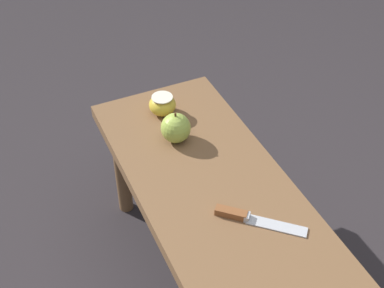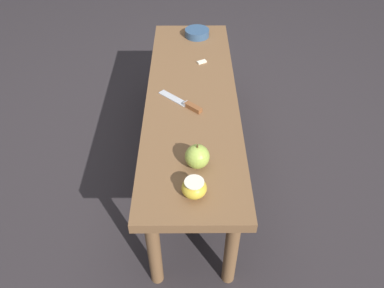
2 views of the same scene
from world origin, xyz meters
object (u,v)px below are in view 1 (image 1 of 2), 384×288
(apple_whole, at_px, (176,128))
(apple_cut, at_px, (162,105))
(knife, at_px, (246,217))
(wooden_bench, at_px, (251,258))

(apple_whole, height_order, apple_cut, apple_whole)
(knife, bearing_deg, apple_whole, 138.34)
(apple_whole, xyz_separation_m, apple_cut, (-0.13, 0.01, -0.01))
(wooden_bench, distance_m, apple_cut, 0.57)
(wooden_bench, xyz_separation_m, apple_whole, (-0.43, -0.02, 0.10))
(wooden_bench, bearing_deg, knife, 163.21)
(wooden_bench, distance_m, apple_whole, 0.44)
(wooden_bench, relative_size, knife, 7.14)
(apple_whole, distance_m, apple_cut, 0.13)
(wooden_bench, height_order, knife, knife)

